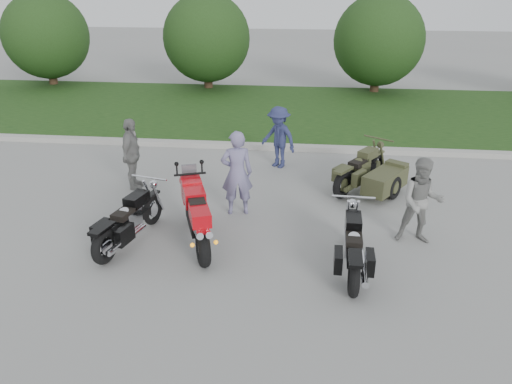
# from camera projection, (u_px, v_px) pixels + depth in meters

# --- Properties ---
(ground) EXTENTS (80.00, 80.00, 0.00)m
(ground) POSITION_uv_depth(u_px,v_px,m) (225.00, 256.00, 8.93)
(ground) COLOR gray
(ground) RESTS_ON ground
(curb) EXTENTS (60.00, 0.30, 0.15)m
(curb) POSITION_uv_depth(u_px,v_px,m) (260.00, 146.00, 14.36)
(curb) COLOR #AAA8A0
(curb) RESTS_ON ground
(grass_strip) EXTENTS (60.00, 8.00, 0.14)m
(grass_strip) POSITION_uv_depth(u_px,v_px,m) (272.00, 111.00, 18.14)
(grass_strip) COLOR #33571E
(grass_strip) RESTS_ON ground
(tree_far_left) EXTENTS (3.60, 3.60, 4.00)m
(tree_far_left) POSITION_uv_depth(u_px,v_px,m) (46.00, 36.00, 21.34)
(tree_far_left) COLOR #3F2B1C
(tree_far_left) RESTS_ON ground
(tree_mid_left) EXTENTS (3.60, 3.60, 4.00)m
(tree_mid_left) POSITION_uv_depth(u_px,v_px,m) (207.00, 38.00, 20.64)
(tree_mid_left) COLOR #3F2B1C
(tree_mid_left) RESTS_ON ground
(tree_mid_right) EXTENTS (3.60, 3.60, 4.00)m
(tree_mid_right) POSITION_uv_depth(u_px,v_px,m) (379.00, 40.00, 19.93)
(tree_mid_right) COLOR #3F2B1C
(tree_mid_right) RESTS_ON ground
(sportbike_red) EXTENTS (0.97, 2.17, 1.07)m
(sportbike_red) POSITION_uv_depth(u_px,v_px,m) (197.00, 214.00, 9.06)
(sportbike_red) COLOR black
(sportbike_red) RESTS_ON ground
(cruiser_left) EXTENTS (0.68, 2.19, 0.86)m
(cruiser_left) POSITION_uv_depth(u_px,v_px,m) (127.00, 223.00, 9.17)
(cruiser_left) COLOR black
(cruiser_left) RESTS_ON ground
(cruiser_right) EXTENTS (0.37, 2.21, 0.85)m
(cruiser_right) POSITION_uv_depth(u_px,v_px,m) (353.00, 249.00, 8.32)
(cruiser_right) COLOR black
(cruiser_right) RESTS_ON ground
(cruiser_sidecar) EXTENTS (1.78, 2.09, 0.86)m
(cruiser_sidecar) POSITION_uv_depth(u_px,v_px,m) (374.00, 177.00, 11.34)
(cruiser_sidecar) COLOR black
(cruiser_sidecar) RESTS_ON ground
(person_stripe) EXTENTS (0.73, 0.56, 1.80)m
(person_stripe) POSITION_uv_depth(u_px,v_px,m) (237.00, 173.00, 10.21)
(person_stripe) COLOR gray
(person_stripe) RESTS_ON ground
(person_grey) EXTENTS (0.83, 0.67, 1.65)m
(person_grey) POSITION_uv_depth(u_px,v_px,m) (422.00, 202.00, 9.10)
(person_grey) COLOR gray
(person_grey) RESTS_ON ground
(person_denim) EXTENTS (1.18, 1.07, 1.60)m
(person_denim) POSITION_uv_depth(u_px,v_px,m) (279.00, 137.00, 12.77)
(person_denim) COLOR navy
(person_denim) RESTS_ON ground
(person_back) EXTENTS (0.43, 0.99, 1.67)m
(person_back) POSITION_uv_depth(u_px,v_px,m) (132.00, 154.00, 11.45)
(person_back) COLOR gray
(person_back) RESTS_ON ground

